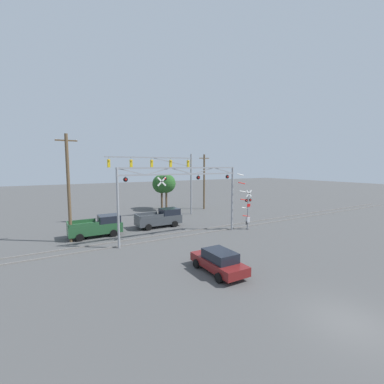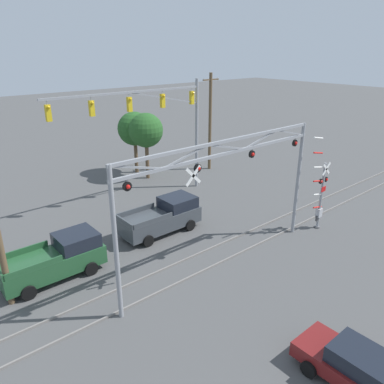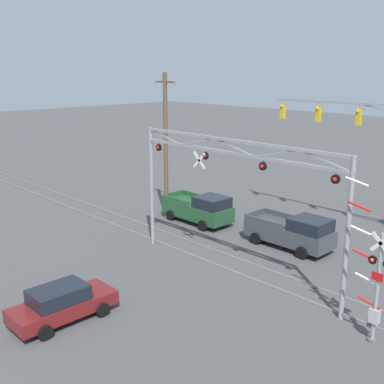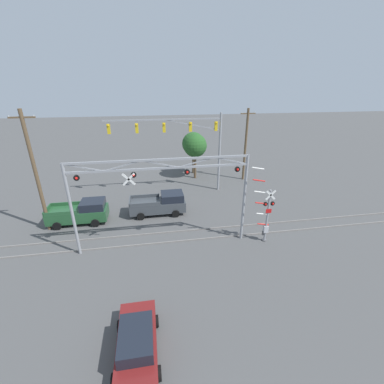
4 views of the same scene
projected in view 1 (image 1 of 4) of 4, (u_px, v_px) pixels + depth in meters
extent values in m
plane|color=#4C4C4C|center=(350.00, 323.00, 11.39)|extent=(200.00, 200.00, 0.00)
cube|color=gray|center=(181.00, 236.00, 25.12)|extent=(80.00, 0.08, 0.10)
cube|color=gray|center=(174.00, 233.00, 26.35)|extent=(80.00, 0.08, 0.10)
cylinder|color=gray|center=(118.00, 208.00, 21.46)|extent=(0.20, 0.20, 6.83)
cylinder|color=gray|center=(232.00, 199.00, 27.61)|extent=(0.20, 0.20, 6.83)
cube|color=gray|center=(182.00, 174.00, 24.25)|extent=(12.41, 0.14, 0.14)
cube|color=gray|center=(182.00, 168.00, 24.19)|extent=(12.41, 0.14, 0.14)
cube|color=gray|center=(131.00, 172.00, 21.76)|extent=(2.46, 0.08, 0.68)
cube|color=gray|center=(158.00, 171.00, 22.99)|extent=(2.46, 0.08, 0.68)
cube|color=gray|center=(182.00, 171.00, 24.22)|extent=(2.46, 0.08, 0.68)
cube|color=gray|center=(204.00, 171.00, 25.45)|extent=(2.46, 0.08, 0.68)
cube|color=gray|center=(223.00, 171.00, 26.68)|extent=(2.46, 0.08, 0.68)
cylinder|color=black|center=(126.00, 180.00, 21.57)|extent=(0.38, 0.10, 0.38)
sphere|color=red|center=(126.00, 180.00, 21.51)|extent=(0.18, 0.18, 0.18)
cylinder|color=gray|center=(125.00, 177.00, 21.54)|extent=(0.04, 0.04, 0.10)
cylinder|color=black|center=(165.00, 178.00, 23.38)|extent=(0.38, 0.10, 0.38)
sphere|color=red|center=(165.00, 179.00, 23.32)|extent=(0.18, 0.18, 0.18)
cylinder|color=gray|center=(165.00, 176.00, 23.36)|extent=(0.04, 0.04, 0.10)
cylinder|color=black|center=(198.00, 178.00, 25.20)|extent=(0.38, 0.10, 0.38)
sphere|color=red|center=(199.00, 178.00, 25.14)|extent=(0.18, 0.18, 0.18)
cylinder|color=gray|center=(198.00, 175.00, 25.17)|extent=(0.04, 0.04, 0.10)
cylinder|color=black|center=(227.00, 177.00, 27.01)|extent=(0.38, 0.10, 0.38)
sphere|color=red|center=(228.00, 177.00, 26.95)|extent=(0.18, 0.18, 0.18)
cylinder|color=gray|center=(227.00, 174.00, 26.99)|extent=(0.04, 0.04, 0.10)
cube|color=white|center=(162.00, 182.00, 23.15)|extent=(0.88, 0.03, 0.88)
cube|color=white|center=(162.00, 182.00, 23.15)|extent=(0.88, 0.03, 0.88)
cylinder|color=black|center=(162.00, 182.00, 23.13)|extent=(0.04, 0.04, 0.02)
cylinder|color=gray|center=(248.00, 210.00, 28.01)|extent=(0.16, 0.16, 4.32)
cylinder|color=#59595B|center=(248.00, 229.00, 28.23)|extent=(0.35, 0.35, 0.10)
cube|color=white|center=(249.00, 193.00, 27.73)|extent=(0.78, 0.03, 0.78)
cube|color=white|center=(249.00, 193.00, 27.73)|extent=(0.78, 0.03, 0.78)
cylinder|color=black|center=(249.00, 193.00, 27.71)|extent=(0.04, 0.04, 0.02)
cylinder|color=black|center=(246.00, 200.00, 27.76)|extent=(0.32, 0.09, 0.32)
sphere|color=red|center=(247.00, 200.00, 27.71)|extent=(0.16, 0.16, 0.16)
cylinder|color=black|center=(250.00, 200.00, 28.04)|extent=(0.32, 0.09, 0.32)
sphere|color=red|center=(251.00, 200.00, 27.99)|extent=(0.16, 0.16, 0.16)
cube|color=gray|center=(248.00, 200.00, 27.90)|extent=(0.64, 0.06, 0.06)
cube|color=red|center=(249.00, 205.00, 27.87)|extent=(0.44, 0.02, 0.32)
cube|color=#B2B2B7|center=(248.00, 220.00, 28.13)|extent=(0.36, 0.28, 0.56)
cylinder|color=red|center=(246.00, 216.00, 27.94)|extent=(0.92, 0.09, 0.27)
cylinder|color=white|center=(245.00, 208.00, 27.76)|extent=(0.92, 0.09, 0.27)
cylinder|color=red|center=(244.00, 200.00, 27.58)|extent=(0.92, 0.09, 0.27)
cylinder|color=white|center=(243.00, 192.00, 27.40)|extent=(0.92, 0.09, 0.27)
cylinder|color=red|center=(242.00, 183.00, 27.22)|extent=(0.92, 0.09, 0.27)
cylinder|color=white|center=(241.00, 175.00, 27.03)|extent=(0.92, 0.09, 0.27)
cube|color=#3F3F42|center=(247.00, 223.00, 28.11)|extent=(0.24, 0.12, 0.36)
cylinder|color=gray|center=(191.00, 184.00, 36.62)|extent=(0.24, 0.24, 8.61)
cube|color=gray|center=(152.00, 158.00, 33.24)|extent=(11.90, 0.14, 0.14)
cube|color=gray|center=(172.00, 162.00, 34.80)|extent=(5.97, 0.08, 1.28)
cylinder|color=gray|center=(109.00, 158.00, 30.51)|extent=(0.04, 0.04, 0.30)
cube|color=gold|center=(109.00, 163.00, 30.58)|extent=(0.30, 0.26, 0.97)
sphere|color=yellow|center=(109.00, 160.00, 30.40)|extent=(0.18, 0.18, 0.18)
cylinder|color=gray|center=(131.00, 158.00, 31.89)|extent=(0.04, 0.04, 0.30)
cube|color=gold|center=(131.00, 164.00, 31.95)|extent=(0.30, 0.26, 0.97)
sphere|color=yellow|center=(131.00, 161.00, 31.77)|extent=(0.18, 0.18, 0.18)
cylinder|color=gray|center=(152.00, 159.00, 33.26)|extent=(0.04, 0.04, 0.30)
cube|color=gold|center=(152.00, 164.00, 33.32)|extent=(0.30, 0.26, 0.97)
sphere|color=yellow|center=(152.00, 161.00, 33.14)|extent=(0.18, 0.18, 0.18)
cylinder|color=gray|center=(171.00, 159.00, 34.63)|extent=(0.04, 0.04, 0.30)
cube|color=gold|center=(171.00, 164.00, 34.69)|extent=(0.30, 0.26, 0.97)
sphere|color=yellow|center=(171.00, 161.00, 34.52)|extent=(0.18, 0.18, 0.18)
cylinder|color=gray|center=(188.00, 159.00, 36.00)|extent=(0.04, 0.04, 0.30)
cube|color=gold|center=(188.00, 164.00, 36.07)|extent=(0.30, 0.26, 0.97)
sphere|color=yellow|center=(189.00, 161.00, 35.89)|extent=(0.18, 0.18, 0.18)
cube|color=#3D4247|center=(158.00, 220.00, 29.23)|extent=(5.11, 1.98, 0.96)
cube|color=black|center=(169.00, 211.00, 29.85)|extent=(2.03, 1.82, 0.70)
cube|color=#3D4247|center=(152.00, 217.00, 27.79)|extent=(2.68, 0.08, 0.32)
cube|color=#3D4247|center=(146.00, 214.00, 29.42)|extent=(2.68, 0.08, 0.32)
cube|color=#3D4247|center=(137.00, 216.00, 27.91)|extent=(0.10, 1.90, 0.32)
cylinder|color=black|center=(175.00, 224.00, 29.22)|extent=(0.70, 0.24, 0.70)
cylinder|color=black|center=(167.00, 221.00, 30.94)|extent=(0.70, 0.24, 0.70)
cylinder|color=black|center=(149.00, 227.00, 27.63)|extent=(0.70, 0.24, 0.70)
cylinder|color=black|center=(142.00, 224.00, 29.34)|extent=(0.70, 0.24, 0.70)
cube|color=#23512D|center=(95.00, 228.00, 25.25)|extent=(4.97, 1.98, 0.96)
cube|color=black|center=(109.00, 219.00, 25.84)|extent=(1.98, 1.82, 0.70)
cube|color=#23512D|center=(84.00, 225.00, 23.82)|extent=(2.59, 0.08, 0.32)
cube|color=#23512D|center=(82.00, 221.00, 25.45)|extent=(2.59, 0.08, 0.32)
cube|color=#23512D|center=(68.00, 225.00, 23.96)|extent=(0.10, 1.90, 0.32)
cylinder|color=black|center=(114.00, 233.00, 25.22)|extent=(0.70, 0.24, 0.70)
cylinder|color=black|center=(109.00, 229.00, 26.93)|extent=(0.70, 0.24, 0.70)
cylinder|color=black|center=(80.00, 238.00, 23.67)|extent=(0.70, 0.24, 0.70)
cylinder|color=black|center=(77.00, 233.00, 25.38)|extent=(0.70, 0.24, 0.70)
cube|color=maroon|center=(218.00, 263.00, 16.83)|extent=(1.75, 4.30, 0.57)
cube|color=black|center=(220.00, 255.00, 16.62)|extent=(1.49, 2.24, 0.61)
cylinder|color=black|center=(196.00, 264.00, 17.52)|extent=(0.24, 0.59, 0.59)
cylinder|color=black|center=(218.00, 259.00, 18.42)|extent=(0.24, 0.59, 0.59)
cylinder|color=black|center=(219.00, 278.00, 15.31)|extent=(0.24, 0.59, 0.59)
cylinder|color=black|center=(242.00, 272.00, 16.20)|extent=(0.24, 0.59, 0.59)
cylinder|color=brown|center=(69.00, 189.00, 23.05)|extent=(0.28, 0.28, 9.78)
cube|color=brown|center=(66.00, 140.00, 22.61)|extent=(1.80, 0.12, 0.12)
cylinder|color=silver|center=(56.00, 139.00, 22.18)|extent=(0.08, 0.08, 0.12)
cylinder|color=silver|center=(76.00, 140.00, 23.01)|extent=(0.08, 0.08, 0.12)
cylinder|color=brown|center=(204.00, 182.00, 41.07)|extent=(0.28, 0.28, 8.73)
cube|color=brown|center=(204.00, 158.00, 40.68)|extent=(1.80, 0.12, 0.12)
cylinder|color=silver|center=(200.00, 158.00, 40.26)|extent=(0.08, 0.08, 0.12)
cylinder|color=silver|center=(209.00, 158.00, 41.08)|extent=(0.08, 0.08, 0.12)
cylinder|color=brown|center=(162.00, 200.00, 41.43)|extent=(0.32, 0.32, 3.00)
sphere|color=#265623|center=(162.00, 184.00, 41.17)|extent=(2.98, 2.98, 2.98)
cylinder|color=brown|center=(166.00, 200.00, 39.61)|extent=(0.32, 0.32, 3.23)
sphere|color=#265623|center=(166.00, 183.00, 39.34)|extent=(2.91, 2.91, 2.91)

